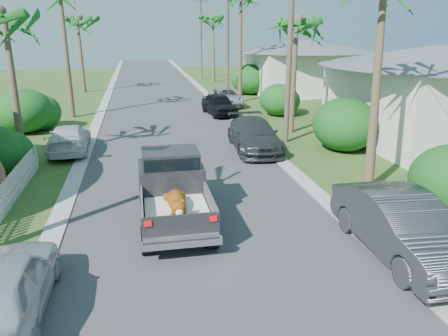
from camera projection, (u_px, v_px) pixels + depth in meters
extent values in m
plane|color=#36531F|center=(232.00, 304.00, 9.25)|extent=(120.00, 120.00, 0.00)
cube|color=#38383A|center=(162.00, 106.00, 32.61)|extent=(8.00, 100.00, 0.02)
cube|color=#A5A39E|center=(103.00, 108.00, 31.81)|extent=(0.60, 100.00, 0.06)
cube|color=#A5A39E|center=(219.00, 104.00, 33.39)|extent=(0.60, 100.00, 0.06)
cylinder|color=black|center=(147.00, 240.00, 11.20)|extent=(0.28, 0.76, 0.76)
cylinder|color=black|center=(212.00, 234.00, 11.51)|extent=(0.28, 0.76, 0.76)
cylinder|color=black|center=(144.00, 195.00, 14.24)|extent=(0.28, 0.76, 0.76)
cylinder|color=black|center=(196.00, 191.00, 14.55)|extent=(0.28, 0.76, 0.76)
cube|color=slate|center=(177.00, 219.00, 11.89)|extent=(1.90, 2.40, 0.24)
cube|color=slate|center=(142.00, 208.00, 11.61)|extent=(0.06, 2.40, 0.55)
cube|color=slate|center=(210.00, 203.00, 11.95)|extent=(0.06, 2.40, 0.55)
cube|color=black|center=(181.00, 225.00, 10.69)|extent=(1.92, 0.08, 0.52)
cube|color=silver|center=(182.00, 243.00, 10.67)|extent=(1.98, 0.18, 0.18)
cube|color=red|center=(148.00, 224.00, 10.46)|extent=(0.18, 0.05, 0.14)
cube|color=red|center=(213.00, 218.00, 10.75)|extent=(0.18, 0.05, 0.14)
cube|color=black|center=(171.00, 182.00, 13.49)|extent=(1.94, 1.65, 1.10)
cube|color=black|center=(170.00, 159.00, 13.27)|extent=(1.70, 1.35, 0.55)
cube|color=black|center=(172.00, 166.00, 12.65)|extent=(1.60, 0.05, 0.45)
cube|color=black|center=(168.00, 174.00, 14.70)|extent=(1.94, 1.20, 0.80)
cube|color=white|center=(177.00, 212.00, 11.83)|extent=(1.70, 2.10, 0.16)
ellipsoid|color=orange|center=(176.00, 200.00, 11.83)|extent=(0.48, 1.25, 0.43)
sphere|color=orange|center=(179.00, 208.00, 11.11)|extent=(0.40, 0.40, 0.40)
ellipsoid|color=white|center=(176.00, 204.00, 11.86)|extent=(0.32, 0.86, 0.18)
imported|color=#2E3033|center=(402.00, 227.00, 11.00)|extent=(1.73, 4.87, 1.60)
imported|color=#2D3032|center=(254.00, 135.00, 20.71)|extent=(2.29, 5.11, 1.46)
imported|color=black|center=(219.00, 105.00, 29.26)|extent=(2.13, 4.27, 1.40)
imported|color=#BBBCC3|center=(226.00, 97.00, 32.74)|extent=(2.20, 4.57, 1.26)
imported|color=silver|center=(3.00, 289.00, 8.54)|extent=(1.68, 4.15, 1.41)
imported|color=silver|center=(69.00, 139.00, 20.41)|extent=(1.99, 4.48, 1.28)
cone|color=brown|center=(14.00, 90.00, 18.27)|extent=(0.36, 0.61, 6.21)
cone|color=brown|center=(66.00, 55.00, 27.49)|extent=(0.36, 0.36, 8.00)
cone|color=brown|center=(81.00, 56.00, 38.84)|extent=(0.36, 0.75, 6.51)
cone|color=brown|center=(376.00, 84.00, 14.87)|extent=(0.36, 0.73, 7.51)
cone|color=brown|center=(294.00, 78.00, 23.56)|extent=(0.36, 0.54, 6.01)
cone|color=brown|center=(240.00, 48.00, 33.43)|extent=(0.36, 0.36, 8.20)
cone|color=brown|center=(213.00, 50.00, 46.78)|extent=(0.36, 0.63, 6.81)
ellipsoid|color=#124017|center=(24.00, 111.00, 24.24)|extent=(3.20, 3.52, 2.40)
ellipsoid|color=#124017|center=(345.00, 124.00, 20.58)|extent=(3.00, 3.30, 2.50)
ellipsoid|color=#124017|center=(279.00, 100.00, 28.99)|extent=(2.60, 2.86, 2.10)
ellipsoid|color=#124017|center=(250.00, 79.00, 38.35)|extent=(3.20, 3.52, 2.60)
cube|color=silver|center=(432.00, 104.00, 22.27)|extent=(8.00, 9.00, 3.80)
cone|color=#595B60|center=(439.00, 55.00, 21.53)|extent=(6.48, 6.48, 1.00)
cube|color=silver|center=(304.00, 72.00, 39.12)|extent=(9.00, 8.00, 3.60)
cone|color=#595B60|center=(305.00, 46.00, 38.42)|extent=(6.48, 6.48, 1.00)
cylinder|color=brown|center=(290.00, 52.00, 21.05)|extent=(0.26, 0.26, 9.00)
cylinder|color=brown|center=(227.00, 42.00, 35.07)|extent=(0.26, 0.26, 9.00)
cylinder|color=brown|center=(201.00, 38.00, 49.08)|extent=(0.26, 0.26, 9.00)
cube|color=brown|center=(200.00, 1.00, 47.89)|extent=(1.60, 0.10, 0.10)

